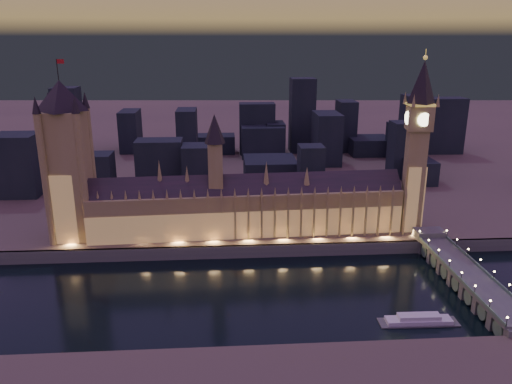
{
  "coord_description": "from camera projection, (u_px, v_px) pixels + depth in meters",
  "views": [
    {
      "loc": [
        -14.51,
        -241.76,
        131.21
      ],
      "look_at": [
        5.0,
        55.0,
        38.0
      ],
      "focal_mm": 35.0,
      "sensor_mm": 36.0,
      "label": 1
    }
  ],
  "objects": [
    {
      "name": "ground_plane",
      "position": [
        253.0,
        289.0,
        270.35
      ],
      "size": [
        2000.0,
        2000.0,
        0.0
      ],
      "primitive_type": "plane",
      "color": "black",
      "rests_on": "ground"
    },
    {
      "name": "victoria_tower",
      "position": [
        67.0,
        154.0,
        303.66
      ],
      "size": [
        31.68,
        31.68,
        110.71
      ],
      "color": "olive",
      "rests_on": "north_bank"
    },
    {
      "name": "city_backdrop",
      "position": [
        270.0,
        140.0,
        498.25
      ],
      "size": [
        471.71,
        215.63,
        80.15
      ],
      "color": "black",
      "rests_on": "north_bank"
    },
    {
      "name": "elizabeth_tower",
      "position": [
        418.0,
        133.0,
        314.34
      ],
      "size": [
        18.0,
        18.0,
        115.76
      ],
      "color": "olive",
      "rests_on": "north_bank"
    },
    {
      "name": "westminster_bridge",
      "position": [
        464.0,
        276.0,
        272.48
      ],
      "size": [
        18.3,
        113.0,
        15.9
      ],
      "color": "#47514F",
      "rests_on": "ground"
    },
    {
      "name": "embankment_wall",
      "position": [
        249.0,
        251.0,
        308.19
      ],
      "size": [
        2000.0,
        2.5,
        8.0
      ],
      "primitive_type": "cube",
      "color": "#47514F",
      "rests_on": "ground"
    },
    {
      "name": "river_boat",
      "position": [
        419.0,
        320.0,
        238.1
      ],
      "size": [
        38.17,
        9.69,
        4.5
      ],
      "color": "#47514F",
      "rests_on": "ground"
    },
    {
      "name": "palace_of_westminster",
      "position": [
        246.0,
        206.0,
        321.21
      ],
      "size": [
        202.0,
        29.43,
        78.0
      ],
      "color": "olive",
      "rests_on": "north_bank"
    },
    {
      "name": "north_bank",
      "position": [
        233.0,
        123.0,
        764.28
      ],
      "size": [
        2000.0,
        960.0,
        8.0
      ],
      "primitive_type": "cube",
      "color": "#46403A",
      "rests_on": "ground"
    }
  ]
}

